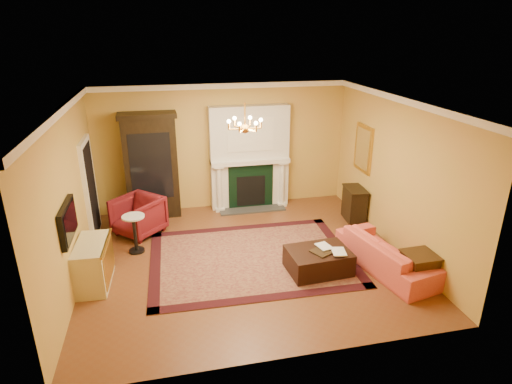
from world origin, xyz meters
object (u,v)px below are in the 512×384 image
object	(u,v)px
pedestal_table	(135,231)
leather_ottoman	(318,260)
commode	(94,264)
china_cabinet	(152,168)
end_table	(418,270)
console_table	(354,205)
wingback_armchair	(138,214)
coral_sofa	(387,249)

from	to	relation	value
pedestal_table	leather_ottoman	bearing A→B (deg)	-24.15
leather_ottoman	commode	bearing A→B (deg)	169.78
china_cabinet	commode	bearing A→B (deg)	-111.91
end_table	leather_ottoman	xyz separation A→B (m)	(-1.53, 0.78, -0.06)
pedestal_table	leather_ottoman	world-z (taller)	pedestal_table
console_table	leather_ottoman	bearing A→B (deg)	-122.68
wingback_armchair	leather_ottoman	world-z (taller)	wingback_armchair
pedestal_table	console_table	xyz separation A→B (m)	(4.86, 0.50, -0.08)
end_table	wingback_armchair	bearing A→B (deg)	147.13
china_cabinet	wingback_armchair	xyz separation A→B (m)	(-0.34, -0.94, -0.71)
china_cabinet	leather_ottoman	size ratio (longest dim) A/B	2.12
wingback_armchair	pedestal_table	size ratio (longest dim) A/B	1.17
china_cabinet	pedestal_table	size ratio (longest dim) A/B	2.99
end_table	console_table	xyz separation A→B (m)	(0.06, 2.75, 0.09)
coral_sofa	console_table	distance (m)	2.18
pedestal_table	coral_sofa	world-z (taller)	coral_sofa
end_table	leather_ottoman	world-z (taller)	end_table
wingback_armchair	end_table	bearing A→B (deg)	11.77
coral_sofa	leather_ottoman	size ratio (longest dim) A/B	1.91
commode	wingback_armchair	bearing A→B (deg)	72.28
coral_sofa	console_table	xyz separation A→B (m)	(0.34, 2.15, -0.04)
commode	console_table	xyz separation A→B (m)	(5.51, 1.52, -0.02)
commode	coral_sofa	xyz separation A→B (m)	(5.17, -0.63, 0.02)
console_table	end_table	bearing A→B (deg)	-85.02
wingback_armchair	leather_ottoman	distance (m)	3.98
end_table	leather_ottoman	bearing A→B (deg)	152.80
coral_sofa	leather_ottoman	xyz separation A→B (m)	(-1.25, 0.19, -0.19)
pedestal_table	china_cabinet	bearing A→B (deg)	78.10
coral_sofa	console_table	world-z (taller)	coral_sofa
commode	coral_sofa	distance (m)	5.21
china_cabinet	commode	distance (m)	3.06
commode	console_table	bearing A→B (deg)	17.99
commode	end_table	world-z (taller)	commode
pedestal_table	coral_sofa	xyz separation A→B (m)	(4.53, -1.65, -0.04)
leather_ottoman	pedestal_table	bearing A→B (deg)	152.15
wingback_armchair	coral_sofa	xyz separation A→B (m)	(4.49, -2.48, -0.04)
pedestal_table	end_table	xyz separation A→B (m)	(4.80, -2.25, -0.17)
china_cabinet	coral_sofa	distance (m)	5.43
wingback_armchair	pedestal_table	world-z (taller)	wingback_armchair
coral_sofa	china_cabinet	bearing A→B (deg)	38.75
commode	console_table	distance (m)	5.72
end_table	console_table	bearing A→B (deg)	88.75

